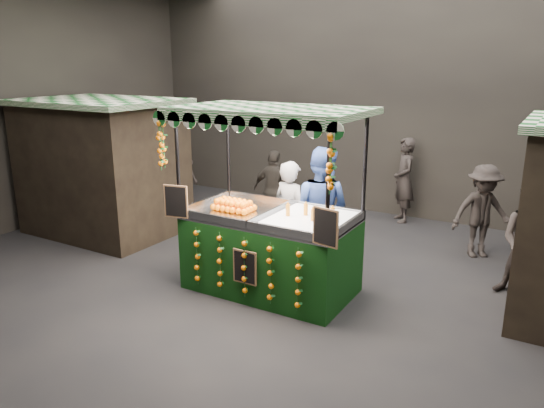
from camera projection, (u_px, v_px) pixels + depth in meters
The scene contains 12 objects.
ground at pixel (271, 298), 7.38m from camera, with size 12.00×12.00×0.00m, color black.
market_hall at pixel (271, 53), 6.47m from camera, with size 12.10×10.10×5.05m.
neighbour_stall_left at pixel (103, 166), 10.00m from camera, with size 3.00×2.20×2.60m.
juice_stall at pixel (270, 237), 7.41m from camera, with size 2.77×1.63×2.68m.
vendor_grey at pixel (290, 215), 8.27m from camera, with size 0.74×0.58×1.78m.
vendor_blue at pixel (320, 209), 8.17m from camera, with size 1.01×0.80×2.01m.
shopper_0 at pixel (147, 184), 10.62m from camera, with size 0.73×0.66×1.68m.
shopper_1 at pixel (529, 242), 7.20m from camera, with size 0.84×0.67×1.66m.
shopper_2 at pixel (274, 190), 10.25m from camera, with size 0.96×0.44×1.60m.
shopper_3 at pixel (482, 211), 8.75m from camera, with size 1.20×1.10×1.62m.
shopper_4 at pixel (182, 171), 12.23m from camera, with size 0.79×0.55×1.55m.
shopper_6 at pixel (404, 180), 10.72m from camera, with size 0.71×0.78×1.78m.
Camera 1 is at (3.42, -5.82, 3.27)m, focal length 33.91 mm.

